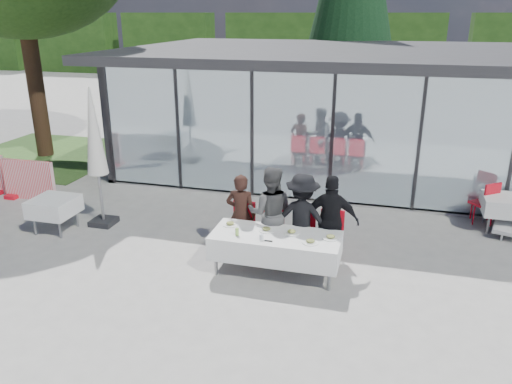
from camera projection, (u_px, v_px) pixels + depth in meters
ground at (241, 277)px, 8.80m from camera, size 90.00×90.00×0.00m
pavilion at (383, 92)px, 14.99m from camera, size 14.80×8.80×3.44m
treeline at (332, 47)px, 33.96m from camera, size 62.50×2.00×4.40m
dining_table at (276, 246)px, 8.78m from camera, size 2.26×0.96×0.75m
diner_a at (241, 214)px, 9.47m from camera, size 0.61×0.61×1.59m
diner_chair_a at (243, 224)px, 9.66m from camera, size 0.44×0.44×0.97m
diner_b at (270, 213)px, 9.29m from camera, size 1.00×1.00×1.78m
diner_chair_b at (272, 227)px, 9.52m from camera, size 0.44×0.44×0.97m
diner_c at (302, 218)px, 9.16m from camera, size 1.15×1.15×1.70m
diner_chair_c at (303, 231)px, 9.37m from camera, size 0.44×0.44×0.97m
diner_d at (331, 221)px, 9.02m from camera, size 1.02×1.02×1.71m
diner_chair_d at (331, 234)px, 9.24m from camera, size 0.44×0.44×0.97m
plate_a at (230, 224)px, 9.08m from camera, size 0.28×0.28×0.07m
plate_b at (266, 230)px, 8.85m from camera, size 0.28×0.28×0.07m
plate_c at (292, 232)px, 8.74m from camera, size 0.28×0.28×0.07m
plate_d at (331, 237)px, 8.54m from camera, size 0.28×0.28×0.07m
plate_extra at (310, 242)px, 8.38m from camera, size 0.28×0.28×0.07m
juice_bottle at (237, 232)px, 8.65m from camera, size 0.06×0.06×0.13m
drinking_glasses at (261, 237)px, 8.49m from camera, size 0.07×0.07×0.10m
folded_eyeglasses at (268, 241)px, 8.45m from camera, size 0.14×0.03×0.01m
spare_table_left at (54, 207)px, 10.49m from camera, size 0.86×0.86×0.74m
spare_table_right at (504, 205)px, 10.57m from camera, size 0.86×0.86×0.74m
spare_chair_b at (487, 201)px, 10.85m from camera, size 0.62×0.62×0.97m
market_umbrella at (95, 140)px, 10.36m from camera, size 0.50×0.50×3.00m
lounger at (512, 217)px, 10.70m from camera, size 0.92×1.44×0.72m
grass_patch at (46, 155)px, 16.34m from camera, size 5.00×5.00×0.02m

